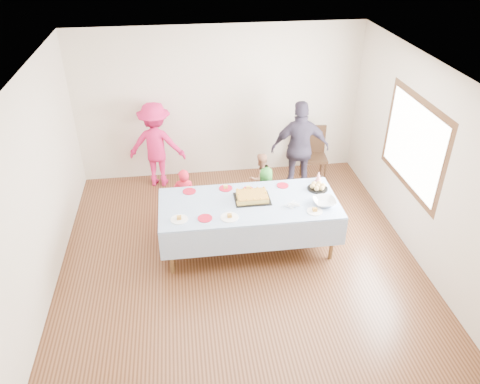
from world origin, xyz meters
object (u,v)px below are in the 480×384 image
at_px(party_table, 249,206).
at_px(birthday_cake, 252,197).
at_px(dining_chair, 313,151).
at_px(adult_left, 156,145).

relative_size(party_table, birthday_cake, 4.98).
distance_m(dining_chair, adult_left, 2.79).
bearing_deg(adult_left, dining_chair, -174.05).
xyz_separation_m(birthday_cake, adult_left, (-1.37, 1.99, -0.06)).
bearing_deg(dining_chair, party_table, -122.68).
bearing_deg(party_table, adult_left, 122.56).
relative_size(birthday_cake, dining_chair, 0.50).
relative_size(birthday_cake, adult_left, 0.33).
distance_m(party_table, birthday_cake, 0.14).
bearing_deg(birthday_cake, dining_chair, 51.98).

